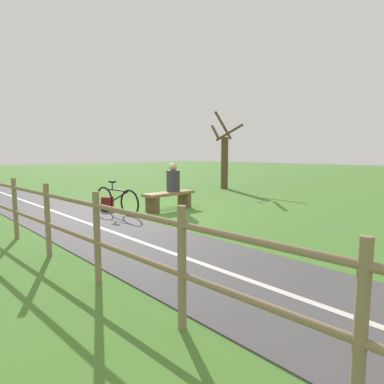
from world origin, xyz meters
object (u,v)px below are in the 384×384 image
at_px(bicycle, 116,201).
at_px(person_seated, 173,180).
at_px(bench, 169,198).
at_px(backpack, 107,204).
at_px(tree_far_left, 224,157).

bearing_deg(bicycle, person_seated, 71.61).
xyz_separation_m(bench, backpack, (1.33, -1.08, -0.15)).
relative_size(bench, person_seated, 2.05).
bearing_deg(tree_far_left, bench, 26.38).
relative_size(bench, tree_far_left, 0.49).
distance_m(bench, tree_far_left, 5.89).
bearing_deg(person_seated, bicycle, -14.74).
bearing_deg(bicycle, backpack, 161.51).
bearing_deg(backpack, tree_far_left, -167.09).
bearing_deg(tree_far_left, person_seated, 26.99).
bearing_deg(person_seated, backpack, -39.74).
height_order(bench, backpack, bench).
bearing_deg(bench, backpack, -43.12).
height_order(person_seated, tree_far_left, tree_far_left).
height_order(bicycle, tree_far_left, tree_far_left).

